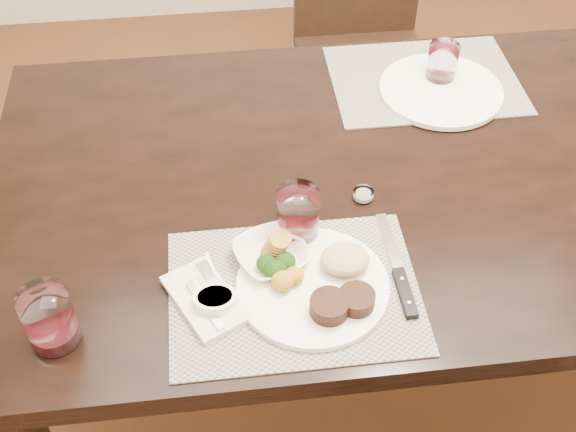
{
  "coord_description": "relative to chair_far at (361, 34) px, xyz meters",
  "views": [
    {
      "loc": [
        -0.49,
        -1.12,
        1.81
      ],
      "look_at": [
        -0.38,
        -0.18,
        0.82
      ],
      "focal_mm": 45.0,
      "sensor_mm": 36.0,
      "label": 1
    }
  ],
  "objects": [
    {
      "name": "ground_plane",
      "position": [
        0.0,
        -0.93,
        -0.5
      ],
      "size": [
        4.5,
        4.5,
        0.0
      ],
      "primitive_type": "plane",
      "color": "#412315",
      "rests_on": "ground"
    },
    {
      "name": "dining_table",
      "position": [
        0.0,
        -0.93,
        0.16
      ],
      "size": [
        2.0,
        1.0,
        0.75
      ],
      "color": "black",
      "rests_on": "ground"
    },
    {
      "name": "chair_far",
      "position": [
        0.0,
        0.0,
        0.0
      ],
      "size": [
        0.42,
        0.42,
        0.9
      ],
      "color": "black",
      "rests_on": "ground"
    },
    {
      "name": "placemat_near",
      "position": [
        -0.38,
        -1.24,
        0.25
      ],
      "size": [
        0.46,
        0.34,
        0.0
      ],
      "primitive_type": "cube",
      "color": "gray",
      "rests_on": "dining_table"
    },
    {
      "name": "placemat_far",
      "position": [
        0.02,
        -0.62,
        0.25
      ],
      "size": [
        0.46,
        0.34,
        0.0
      ],
      "primitive_type": "cube",
      "color": "gray",
      "rests_on": "dining_table"
    },
    {
      "name": "dinner_plate",
      "position": [
        -0.33,
        -1.24,
        0.27
      ],
      "size": [
        0.28,
        0.28,
        0.05
      ],
      "rotation": [
        0.0,
        0.0,
        -0.28
      ],
      "color": "white",
      "rests_on": "placemat_near"
    },
    {
      "name": "napkin_fork",
      "position": [
        -0.54,
        -1.24,
        0.26
      ],
      "size": [
        0.16,
        0.2,
        0.02
      ],
      "rotation": [
        0.0,
        0.0,
        0.47
      ],
      "color": "silver",
      "rests_on": "placemat_near"
    },
    {
      "name": "steak_knife",
      "position": [
        -0.18,
        -1.24,
        0.26
      ],
      "size": [
        0.02,
        0.26,
        0.01
      ],
      "rotation": [
        0.0,
        0.0,
        0.02
      ],
      "color": "silver",
      "rests_on": "placemat_near"
    },
    {
      "name": "cracker_bowl",
      "position": [
        -0.41,
        -1.16,
        0.27
      ],
      "size": [
        0.17,
        0.17,
        0.06
      ],
      "rotation": [
        0.0,
        0.0,
        0.39
      ],
      "color": "white",
      "rests_on": "placemat_near"
    },
    {
      "name": "sauce_ramekin",
      "position": [
        -0.53,
        -1.26,
        0.27
      ],
      "size": [
        0.08,
        0.12,
        0.06
      ],
      "rotation": [
        0.0,
        0.0,
        0.4
      ],
      "color": "white",
      "rests_on": "placemat_near"
    },
    {
      "name": "wine_glass_near",
      "position": [
        -0.36,
        -1.1,
        0.3
      ],
      "size": [
        0.08,
        0.08,
        0.11
      ],
      "rotation": [
        0.0,
        0.0,
        -0.11
      ],
      "color": "silver",
      "rests_on": "placemat_near"
    },
    {
      "name": "far_plate",
      "position": [
        0.05,
        -0.68,
        0.26
      ],
      "size": [
        0.3,
        0.3,
        0.01
      ],
      "primitive_type": "cylinder",
      "color": "white",
      "rests_on": "placemat_far"
    },
    {
      "name": "wine_glass_far",
      "position": [
        0.06,
        -0.63,
        0.3
      ],
      "size": [
        0.07,
        0.07,
        0.1
      ],
      "rotation": [
        0.0,
        0.0,
        -0.25
      ],
      "color": "silver",
      "rests_on": "placemat_far"
    },
    {
      "name": "wine_glass_side",
      "position": [
        -0.8,
        -1.29,
        0.3
      ],
      "size": [
        0.09,
        0.09,
        0.12
      ],
      "rotation": [
        0.0,
        0.0,
        -0.1
      ],
      "color": "silver",
      "rests_on": "dining_table"
    },
    {
      "name": "salt_cellar",
      "position": [
        -0.21,
        -1.01,
        0.26
      ],
      "size": [
        0.04,
        0.04,
        0.02
      ],
      "rotation": [
        0.0,
        0.0,
        -0.03
      ],
      "color": "silver",
      "rests_on": "dining_table"
    }
  ]
}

